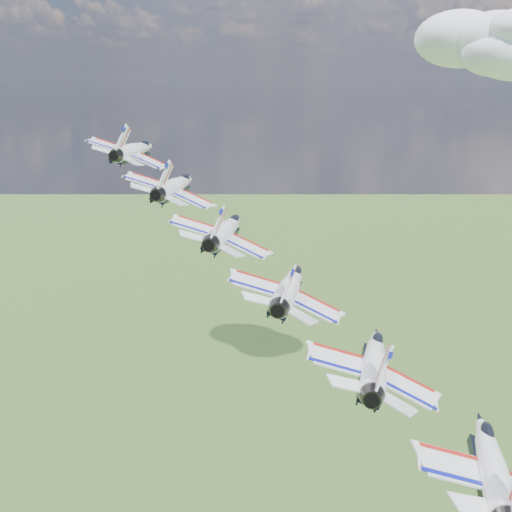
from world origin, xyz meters
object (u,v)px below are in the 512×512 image
(jet_1, at_px, (176,186))
(jet_2, at_px, (226,230))
(jet_0, at_px, (135,150))
(jet_5, at_px, (491,462))
(jet_4, at_px, (374,360))
(jet_3, at_px, (290,286))

(jet_1, distance_m, jet_2, 12.01)
(jet_0, height_order, jet_5, jet_0)
(jet_0, height_order, jet_2, jet_0)
(jet_1, bearing_deg, jet_2, -47.43)
(jet_0, bearing_deg, jet_1, -47.43)
(jet_0, relative_size, jet_5, 1.00)
(jet_1, relative_size, jet_5, 1.00)
(jet_1, height_order, jet_2, jet_1)
(jet_0, height_order, jet_4, jet_0)
(jet_0, distance_m, jet_4, 48.02)
(jet_2, bearing_deg, jet_3, -47.43)
(jet_1, distance_m, jet_3, 24.01)
(jet_1, relative_size, jet_3, 1.00)
(jet_1, relative_size, jet_2, 1.00)
(jet_0, distance_m, jet_3, 36.02)
(jet_0, relative_size, jet_2, 1.00)
(jet_3, xyz_separation_m, jet_5, (18.00, -14.61, -6.26))
(jet_4, xyz_separation_m, jet_5, (9.00, -7.30, -3.13))
(jet_1, xyz_separation_m, jet_3, (18.00, -14.61, -6.26))
(jet_4, distance_m, jet_5, 12.01)
(jet_0, bearing_deg, jet_5, -47.43)
(jet_1, height_order, jet_5, jet_1)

